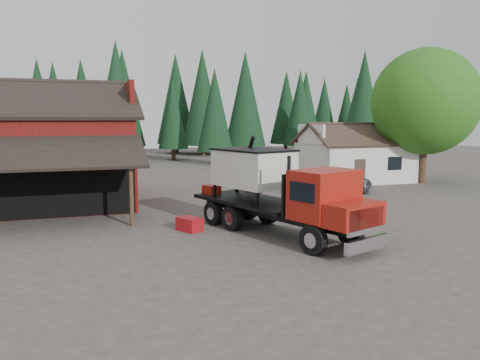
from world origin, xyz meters
name	(u,v)px	position (x,y,z in m)	size (l,w,h in m)	color
ground	(262,227)	(0.00, 0.00, 0.00)	(120.00, 120.00, 0.00)	#463C37
red_barn	(22,158)	(-11.00, 9.90, 2.69)	(12.80, 13.63, 7.18)	maroon
farmhouse	(355,160)	(13.00, 13.00, 1.67)	(8.60, 6.42, 4.65)	silver
deciduous_tree	(425,106)	(17.01, 9.97, 5.91)	(8.00, 8.00, 10.20)	#382619
conifer_backdrop	(146,157)	(0.00, 42.00, 0.00)	(76.00, 16.00, 16.00)	black
near_pine_b	(215,110)	(6.00, 30.00, 5.89)	(3.96, 3.96, 10.40)	#382619
near_pine_c	(364,101)	(22.00, 26.00, 6.89)	(4.84, 4.84, 12.40)	#382619
near_pine_d	(117,96)	(-4.00, 34.00, 7.39)	(5.28, 5.28, 13.40)	#382619
feed_truck	(278,189)	(0.12, -1.50, 1.94)	(5.46, 9.46, 4.15)	black
silver_car	(339,183)	(8.00, 6.98, 0.76)	(2.54, 5.50, 1.53)	#A2A3A9
equip_box	(190,224)	(-3.30, 0.28, 0.30)	(0.70, 1.10, 0.60)	maroon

